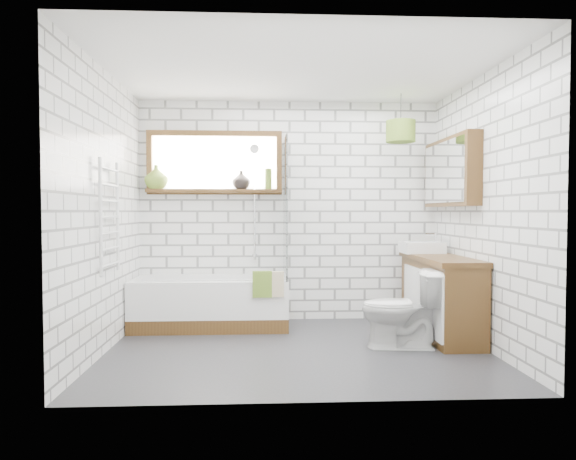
{
  "coord_description": "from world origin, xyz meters",
  "views": [
    {
      "loc": [
        -0.32,
        -4.59,
        1.25
      ],
      "look_at": [
        -0.07,
        0.25,
        1.07
      ],
      "focal_mm": 32.0,
      "sensor_mm": 36.0,
      "label": 1
    }
  ],
  "objects": [
    {
      "name": "floor",
      "position": [
        0.0,
        0.0,
        -0.01
      ],
      "size": [
        3.4,
        2.6,
        0.01
      ],
      "primitive_type": "cube",
      "color": "#26262A",
      "rests_on": "ground"
    },
    {
      "name": "ceiling",
      "position": [
        0.0,
        0.0,
        2.5
      ],
      "size": [
        3.4,
        2.6,
        0.01
      ],
      "primitive_type": "cube",
      "color": "white",
      "rests_on": "ground"
    },
    {
      "name": "wall_back",
      "position": [
        0.0,
        1.3,
        1.25
      ],
      "size": [
        3.4,
        0.01,
        2.5
      ],
      "primitive_type": "cube",
      "color": "white",
      "rests_on": "ground"
    },
    {
      "name": "wall_front",
      "position": [
        0.0,
        -1.3,
        1.25
      ],
      "size": [
        3.4,
        0.01,
        2.5
      ],
      "primitive_type": "cube",
      "color": "white",
      "rests_on": "ground"
    },
    {
      "name": "wall_left",
      "position": [
        -1.7,
        0.0,
        1.25
      ],
      "size": [
        0.01,
        2.6,
        2.5
      ],
      "primitive_type": "cube",
      "color": "white",
      "rests_on": "ground"
    },
    {
      "name": "wall_right",
      "position": [
        1.7,
        0.0,
        1.25
      ],
      "size": [
        0.01,
        2.6,
        2.5
      ],
      "primitive_type": "cube",
      "color": "white",
      "rests_on": "ground"
    },
    {
      "name": "window",
      "position": [
        -0.85,
        1.26,
        1.8
      ],
      "size": [
        1.52,
        0.16,
        0.68
      ],
      "primitive_type": "cube",
      "color": "#3A2410",
      "rests_on": "wall_back"
    },
    {
      "name": "towel_radiator",
      "position": [
        -1.66,
        0.0,
        1.2
      ],
      "size": [
        0.06,
        0.52,
        1.0
      ],
      "primitive_type": "cube",
      "color": "white",
      "rests_on": "wall_left"
    },
    {
      "name": "mirror_cabinet",
      "position": [
        1.62,
        0.6,
        1.65
      ],
      "size": [
        0.16,
        1.2,
        0.7
      ],
      "primitive_type": "cube",
      "color": "#3A2410",
      "rests_on": "wall_right"
    },
    {
      "name": "shower_riser",
      "position": [
        -0.4,
        1.26,
        1.35
      ],
      "size": [
        0.02,
        0.02,
        1.3
      ],
      "primitive_type": "cylinder",
      "color": "silver",
      "rests_on": "wall_back"
    },
    {
      "name": "bathtub",
      "position": [
        -0.87,
        0.94,
        0.27
      ],
      "size": [
        1.64,
        0.73,
        0.53
      ],
      "primitive_type": "cube",
      "color": "white",
      "rests_on": "floor"
    },
    {
      "name": "shower_screen",
      "position": [
        -0.07,
        0.94,
        1.28
      ],
      "size": [
        0.02,
        0.72,
        1.5
      ],
      "primitive_type": "cube",
      "color": "white",
      "rests_on": "bathtub"
    },
    {
      "name": "towel_green",
      "position": [
        -0.32,
        0.57,
        0.51
      ],
      "size": [
        0.2,
        0.05,
        0.27
      ],
      "primitive_type": "cube",
      "color": "#5A7A24",
      "rests_on": "bathtub"
    },
    {
      "name": "towel_beige",
      "position": [
        -0.2,
        0.57,
        0.51
      ],
      "size": [
        0.2,
        0.05,
        0.26
      ],
      "primitive_type": "cube",
      "color": "#C3AF87",
      "rests_on": "bathtub"
    },
    {
      "name": "vanity",
      "position": [
        1.48,
        0.45,
        0.4
      ],
      "size": [
        0.45,
        1.39,
        0.8
      ],
      "primitive_type": "cube",
      "color": "#3A2410",
      "rests_on": "floor"
    },
    {
      "name": "basin",
      "position": [
        1.42,
        0.88,
        0.86
      ],
      "size": [
        0.42,
        0.37,
        0.12
      ],
      "primitive_type": "cube",
      "color": "white",
      "rests_on": "vanity"
    },
    {
      "name": "tap",
      "position": [
        1.58,
        0.88,
        0.93
      ],
      "size": [
        0.03,
        0.03,
        0.16
      ],
      "primitive_type": "cylinder",
      "rotation": [
        0.0,
        0.0,
        -0.08
      ],
      "color": "silver",
      "rests_on": "vanity"
    },
    {
      "name": "toilet",
      "position": [
        0.95,
        0.01,
        0.36
      ],
      "size": [
        0.48,
        0.74,
        0.72
      ],
      "primitive_type": "imported",
      "rotation": [
        0.0,
        0.0,
        -1.68
      ],
      "color": "white",
      "rests_on": "floor"
    },
    {
      "name": "vase_olive",
      "position": [
        -1.5,
        1.23,
        1.61
      ],
      "size": [
        0.29,
        0.29,
        0.27
      ],
      "primitive_type": "imported",
      "rotation": [
        0.0,
        0.0,
        0.15
      ],
      "color": "olive",
      "rests_on": "window"
    },
    {
      "name": "vase_dark",
      "position": [
        -0.55,
        1.23,
        1.58
      ],
      "size": [
        0.26,
        0.26,
        0.21
      ],
      "primitive_type": "imported",
      "rotation": [
        0.0,
        0.0,
        0.38
      ],
      "color": "black",
      "rests_on": "window"
    },
    {
      "name": "bottle",
      "position": [
        -0.24,
        1.23,
        1.6
      ],
      "size": [
        0.08,
        0.08,
        0.23
      ],
      "primitive_type": "cylinder",
      "rotation": [
        0.0,
        0.0,
        -0.09
      ],
      "color": "olive",
      "rests_on": "window"
    },
    {
      "name": "pendant",
      "position": [
        1.16,
        0.82,
        2.1
      ],
      "size": [
        0.31,
        0.31,
        0.23
      ],
      "primitive_type": "cylinder",
      "color": "#5A7A24",
      "rests_on": "ceiling"
    }
  ]
}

